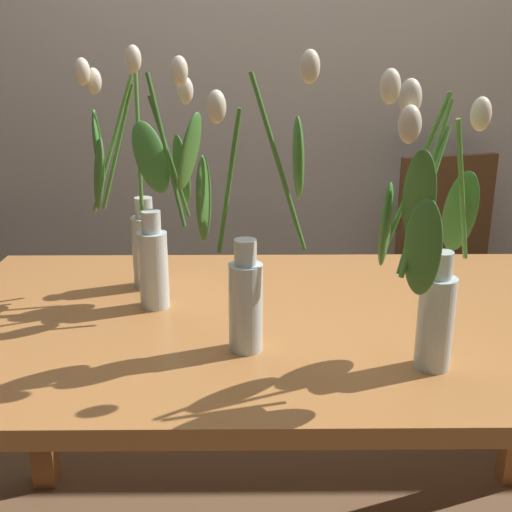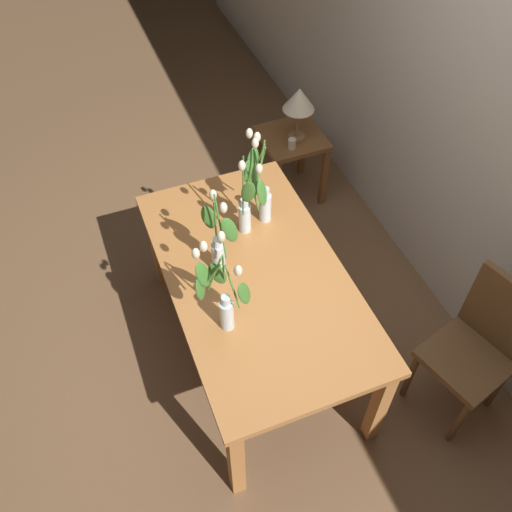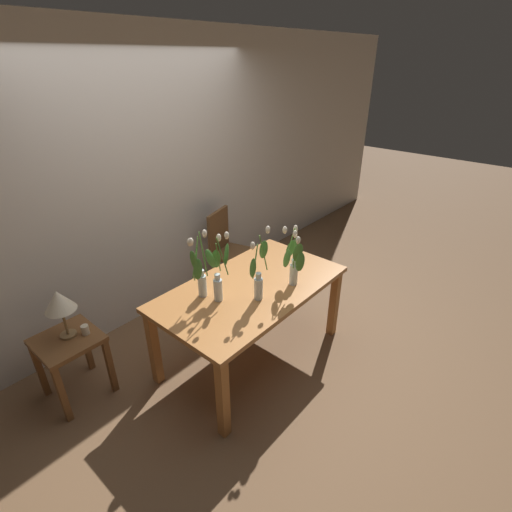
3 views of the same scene
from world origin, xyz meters
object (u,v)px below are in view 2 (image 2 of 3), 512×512
object	(u,v)px
tulip_vase_0	(248,208)
dining_chair	(480,344)
pillar_candle	(292,144)
tulip_vase_2	(218,245)
table_lamp	(299,100)
dining_table	(255,284)
tulip_vase_3	(222,296)
side_table	(291,149)
tulip_vase_1	(260,189)

from	to	relation	value
tulip_vase_0	dining_chair	bearing A→B (deg)	42.63
tulip_vase_0	pillar_candle	xyz separation A→B (m)	(-0.81, 0.64, -0.34)
tulip_vase_2	table_lamp	distance (m)	1.45
dining_table	tulip_vase_3	bearing A→B (deg)	-48.11
side_table	tulip_vase_3	bearing A→B (deg)	-35.00
tulip_vase_3	table_lamp	size ratio (longest dim) A/B	1.37
tulip_vase_0	side_table	world-z (taller)	tulip_vase_0
tulip_vase_1	pillar_candle	bearing A→B (deg)	143.87
dining_table	tulip_vase_0	distance (m)	0.41
tulip_vase_2	pillar_candle	distance (m)	1.37
tulip_vase_0	side_table	xyz separation A→B (m)	(-0.94, 0.70, -0.50)
table_lamp	tulip_vase_3	bearing A→B (deg)	-36.07
dining_chair	dining_table	bearing A→B (deg)	-125.56
pillar_candle	table_lamp	bearing A→B (deg)	140.40
dining_table	tulip_vase_2	world-z (taller)	tulip_vase_2
tulip_vase_0	side_table	size ratio (longest dim) A/B	1.02
tulip_vase_1	dining_chair	xyz separation A→B (m)	(1.07, 0.80, -0.43)
tulip_vase_0	tulip_vase_2	bearing A→B (deg)	-49.83
side_table	table_lamp	bearing A→B (deg)	35.08
dining_chair	tulip_vase_1	bearing A→B (deg)	-143.20
dining_chair	side_table	distance (m)	1.94
side_table	dining_chair	bearing A→B (deg)	6.30
tulip_vase_2	side_table	xyz separation A→B (m)	(-1.13, 0.92, -0.50)
table_lamp	side_table	bearing A→B (deg)	-144.92
dining_table	dining_chair	bearing A→B (deg)	54.44
tulip_vase_1	side_table	world-z (taller)	tulip_vase_1
tulip_vase_0	tulip_vase_2	world-z (taller)	tulip_vase_2
dining_chair	tulip_vase_3	bearing A→B (deg)	-110.89
table_lamp	dining_table	bearing A→B (deg)	-33.21
tulip_vase_1	tulip_vase_3	xyz separation A→B (m)	(0.60, -0.43, 0.00)
dining_table	side_table	distance (m)	1.46
tulip_vase_2	pillar_candle	world-z (taller)	tulip_vase_2
tulip_vase_1	pillar_candle	distance (m)	0.97
tulip_vase_3	table_lamp	bearing A→B (deg)	143.93
pillar_candle	tulip_vase_1	bearing A→B (deg)	-36.13
tulip_vase_1	table_lamp	size ratio (longest dim) A/B	1.47
dining_chair	pillar_candle	xyz separation A→B (m)	(-1.80, -0.27, 0.06)
tulip_vase_0	tulip_vase_1	xyz separation A→B (m)	(-0.09, 0.11, 0.03)
tulip_vase_0	tulip_vase_3	bearing A→B (deg)	-32.02
table_lamp	pillar_candle	distance (m)	0.30
tulip_vase_0	side_table	distance (m)	1.27
tulip_vase_0	table_lamp	bearing A→B (deg)	141.81
pillar_candle	tulip_vase_2	bearing A→B (deg)	-40.67
dining_chair	table_lamp	distance (m)	1.93
tulip_vase_3	side_table	world-z (taller)	tulip_vase_3
tulip_vase_0	pillar_candle	size ratio (longest dim) A/B	7.51
tulip_vase_2	dining_chair	world-z (taller)	tulip_vase_2
table_lamp	dining_chair	bearing A→B (deg)	5.79
tulip_vase_1	side_table	size ratio (longest dim) A/B	1.06
tulip_vase_0	tulip_vase_2	size ratio (longest dim) A/B	0.98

